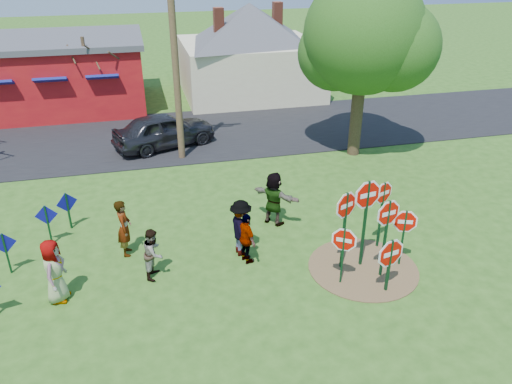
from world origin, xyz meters
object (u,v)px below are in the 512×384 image
stop_sign_b (346,212)px  person_b (124,228)px  stop_sign_c (387,222)px  utility_pole (174,45)px  suv (164,130)px  leafy_tree (366,40)px  stop_sign_d (383,199)px  stop_sign_a (344,244)px  person_a (54,271)px

stop_sign_b → person_b: 6.56m
stop_sign_c → utility_pole: bearing=101.4°
suv → leafy_tree: (8.30, -2.82, 4.13)m
stop_sign_c → stop_sign_d: (0.59, 1.42, -0.09)m
stop_sign_c → suv: size_ratio=0.55×
stop_sign_a → stop_sign_c: bearing=34.6°
stop_sign_a → person_b: bearing=-174.0°
stop_sign_a → stop_sign_b: (0.29, 0.69, 0.59)m
stop_sign_b → utility_pole: size_ratio=0.28×
leafy_tree → stop_sign_c: bearing=-109.6°
stop_sign_a → utility_pole: size_ratio=0.20×
person_b → suv: bearing=-9.4°
person_a → stop_sign_c: bearing=-85.7°
leafy_tree → stop_sign_d: bearing=-109.0°
stop_sign_b → person_b: (-6.09, 2.25, -0.96)m
stop_sign_a → person_b: size_ratio=1.04×
stop_sign_b → suv: (-4.24, 10.94, -1.03)m
suv → utility_pole: bearing=-178.1°
stop_sign_c → person_a: bearing=160.1°
utility_pole → leafy_tree: bearing=-9.8°
stop_sign_c → leafy_tree: leafy_tree is taller
person_a → person_b: bearing=-33.1°
person_a → leafy_tree: 14.77m
person_a → utility_pole: (4.24, 9.01, 3.96)m
stop_sign_b → stop_sign_c: 1.15m
person_a → suv: person_a is taller
leafy_tree → stop_sign_a: bearing=-116.3°
suv → utility_pole: (0.61, -1.50, 4.03)m
stop_sign_b → leafy_tree: 9.59m
stop_sign_b → stop_sign_d: stop_sign_b is taller
stop_sign_d → utility_pole: (-5.16, 8.66, 3.17)m
suv → leafy_tree: 9.69m
stop_sign_c → person_b: bearing=144.6°
stop_sign_c → suv: bearing=101.1°
person_a → utility_pole: utility_pole is taller
stop_sign_c → person_a: 8.92m
person_a → person_b: size_ratio=1.00×
stop_sign_a → stop_sign_d: (1.83, 1.46, 0.43)m
person_b → suv: 8.88m
stop_sign_d → person_b: size_ratio=1.30×
stop_sign_b → stop_sign_a: bearing=-136.7°
utility_pole → leafy_tree: 7.80m
stop_sign_b → leafy_tree: leafy_tree is taller
stop_sign_d → stop_sign_a: bearing=-162.6°
utility_pole → stop_sign_b: bearing=-69.0°
utility_pole → stop_sign_a: bearing=-71.8°
stop_sign_d → person_a: (-9.41, -0.35, -0.79)m
stop_sign_c → person_a: size_ratio=1.41×
stop_sign_b → suv: bearing=87.6°
person_a → person_b: same height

